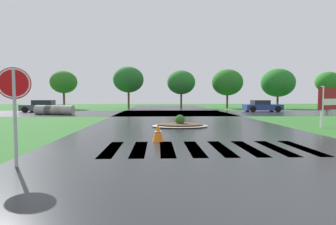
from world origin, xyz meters
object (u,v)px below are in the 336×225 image
Objects in this scene: car_silver_hatch at (43,106)px; estate_billboard at (334,100)px; median_island at (180,125)px; car_blue_compact at (262,106)px; drainage_pipe_stack at (55,110)px; stop_sign at (14,93)px; traffic_cone at (158,133)px.

estate_billboard is at bearing 143.72° from car_silver_hatch.
median_island is 18.94m from car_blue_compact.
drainage_pipe_stack is at bearing -167.61° from car_blue_compact.
stop_sign reaches higher than estate_billboard.
stop_sign reaches higher than drainage_pipe_stack.
drainage_pipe_stack is (-19.64, 10.80, -1.05)m from estate_billboard.
car_silver_hatch reaches higher than median_island.
car_silver_hatch reaches higher than drainage_pipe_stack.
car_blue_compact is at bearing 178.90° from car_silver_hatch.
stop_sign is 15.88m from estate_billboard.
drainage_pipe_stack is (-21.64, -5.01, -0.15)m from car_blue_compact.
estate_billboard is at bearing 25.56° from traffic_cone.
stop_sign is at bearing -72.15° from drainage_pipe_stack.
traffic_cone is (-10.00, -4.78, -1.16)m from estate_billboard.
car_silver_hatch is 23.84m from traffic_cone.
median_island is at bearing -27.78° from estate_billboard.
stop_sign is 3.49× the size of traffic_cone.
estate_billboard is at bearing -97.84° from car_blue_compact.
estate_billboard is 0.82× the size of median_island.
car_silver_hatch is (-22.64, 15.43, -0.88)m from estate_billboard.
traffic_cone reaches higher than median_island.
estate_billboard is 22.44m from drainage_pipe_stack.
stop_sign is at bearing -118.56° from median_island.
estate_billboard is 11.14m from traffic_cone.
stop_sign reaches higher than car_blue_compact.
estate_billboard reaches higher than car_silver_hatch.
drainage_pipe_stack is at bearing 135.84° from median_island.
car_silver_hatch is 6.32× the size of traffic_cone.
stop_sign is 5.23m from traffic_cone.
median_island is 0.73× the size of car_silver_hatch.
car_blue_compact is (24.64, 0.39, -0.02)m from car_silver_hatch.
median_island is at bearing -125.19° from car_blue_compact.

